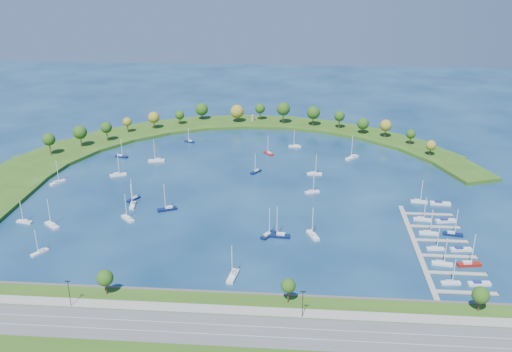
# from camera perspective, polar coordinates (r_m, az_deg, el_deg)

# --- Properties ---
(ground) EXTENTS (700.00, 700.00, 0.00)m
(ground) POSITION_cam_1_polar(r_m,az_deg,el_deg) (295.88, -1.04, -1.05)
(ground) COLOR #072444
(ground) RESTS_ON ground
(south_shoreline) EXTENTS (420.00, 43.10, 11.60)m
(south_shoreline) POSITION_cam_1_polar(r_m,az_deg,el_deg) (189.06, -4.70, -15.36)
(south_shoreline) COLOR #2A4B14
(south_shoreline) RESTS_ON ground
(breakwater) EXTENTS (286.74, 247.64, 2.00)m
(breakwater) POSITION_cam_1_polar(r_m,az_deg,el_deg) (347.48, -7.91, 2.46)
(breakwater) COLOR #2A4B14
(breakwater) RESTS_ON ground
(breakwater_trees) EXTENTS (235.33, 93.13, 15.63)m
(breakwater_trees) POSITION_cam_1_polar(r_m,az_deg,el_deg) (380.62, -1.52, 5.91)
(breakwater_trees) COLOR #382314
(breakwater_trees) RESTS_ON breakwater
(harbor_tower) EXTENTS (2.60, 2.60, 4.10)m
(harbor_tower) POSITION_cam_1_polar(r_m,az_deg,el_deg) (406.13, -0.35, 5.98)
(harbor_tower) COLOR gray
(harbor_tower) RESTS_ON breakwater
(dock_system) EXTENTS (24.28, 82.00, 1.60)m
(dock_system) POSITION_cam_1_polar(r_m,az_deg,el_deg) (246.61, 17.82, -7.03)
(dock_system) COLOR gray
(dock_system) RESTS_ON ground
(moored_boat_0) EXTENTS (8.38, 4.35, 11.87)m
(moored_boat_0) POSITION_cam_1_polar(r_m,az_deg,el_deg) (347.36, -13.65, 2.01)
(moored_boat_0) COLOR #09153C
(moored_boat_0) RESTS_ON ground
(moored_boat_1) EXTENTS (8.33, 2.61, 12.13)m
(moored_boat_1) POSITION_cam_1_polar(r_m,az_deg,el_deg) (312.49, 6.02, 0.29)
(moored_boat_1) COLOR silver
(moored_boat_1) RESTS_ON ground
(moored_boat_2) EXTENTS (9.87, 4.40, 14.03)m
(moored_boat_2) POSITION_cam_1_polar(r_m,az_deg,el_deg) (335.87, -10.17, 1.62)
(moored_boat_2) COLOR silver
(moored_boat_2) RESTS_ON ground
(moored_boat_3) EXTENTS (7.68, 3.34, 10.92)m
(moored_boat_3) POSITION_cam_1_polar(r_m,az_deg,el_deg) (277.40, -22.69, -4.29)
(moored_boat_3) COLOR silver
(moored_boat_3) RESTS_ON ground
(moored_boat_4) EXTENTS (5.78, 8.10, 11.76)m
(moored_boat_4) POSITION_cam_1_polar(r_m,az_deg,el_deg) (285.79, -12.46, -2.25)
(moored_boat_4) COLOR #09153C
(moored_boat_4) RESTS_ON ground
(moored_boat_5) EXTENTS (9.56, 6.41, 13.74)m
(moored_boat_5) POSITION_cam_1_polar(r_m,az_deg,el_deg) (271.50, -9.10, -3.31)
(moored_boat_5) COLOR #09153C
(moored_boat_5) RESTS_ON ground
(moored_boat_6) EXTENTS (6.94, 4.02, 9.85)m
(moored_boat_6) POSITION_cam_1_polar(r_m,az_deg,el_deg) (367.76, -6.84, 3.59)
(moored_boat_6) COLOR #09153C
(moored_boat_6) RESTS_ON ground
(moored_boat_7) EXTENTS (6.95, 8.83, 13.10)m
(moored_boat_7) POSITION_cam_1_polar(r_m,az_deg,el_deg) (244.31, 1.27, -6.01)
(moored_boat_7) COLOR #09153C
(moored_boat_7) RESTS_ON ground
(moored_boat_8) EXTENTS (6.22, 7.71, 11.51)m
(moored_boat_8) POSITION_cam_1_polar(r_m,az_deg,el_deg) (313.82, -0.00, 0.50)
(moored_boat_8) COLOR #09153C
(moored_boat_8) RESTS_ON ground
(moored_boat_9) EXTENTS (5.98, 9.52, 13.58)m
(moored_boat_9) POSITION_cam_1_polar(r_m,az_deg,el_deg) (245.22, 5.86, -6.02)
(moored_boat_9) COLOR silver
(moored_boat_9) RESTS_ON ground
(moored_boat_10) EXTENTS (8.73, 7.63, 13.38)m
(moored_boat_10) POSITION_cam_1_polar(r_m,az_deg,el_deg) (268.95, -20.22, -4.72)
(moored_boat_10) COLOR silver
(moored_boat_10) RESTS_ON ground
(moored_boat_11) EXTENTS (7.83, 4.74, 11.14)m
(moored_boat_11) POSITION_cam_1_polar(r_m,az_deg,el_deg) (288.72, 5.79, -1.58)
(moored_boat_11) COLOR silver
(moored_boat_11) RESTS_ON ground
(moored_boat_12) EXTENTS (9.28, 6.20, 13.33)m
(moored_boat_12) POSITION_cam_1_polar(r_m,az_deg,el_deg) (318.60, -14.00, 0.17)
(moored_boat_12) COLOR silver
(moored_boat_12) RESTS_ON ground
(moored_boat_13) EXTENTS (4.17, 9.96, 14.19)m
(moored_boat_13) POSITION_cam_1_polar(r_m,az_deg,el_deg) (215.53, -2.39, -10.14)
(moored_boat_13) COLOR silver
(moored_boat_13) RESTS_ON ground
(moored_boat_14) EXTENTS (5.81, 7.49, 11.07)m
(moored_boat_14) POSITION_cam_1_polar(r_m,az_deg,el_deg) (247.76, -21.33, -7.25)
(moored_boat_14) COLOR silver
(moored_boat_14) RESTS_ON ground
(moored_boat_15) EXTENTS (6.76, 7.68, 11.80)m
(moored_boat_15) POSITION_cam_1_polar(r_m,az_deg,el_deg) (342.96, 1.31, 2.39)
(moored_boat_15) COLOR maroon
(moored_boat_15) RESTS_ON ground
(moored_boat_16) EXTENTS (8.72, 9.15, 14.52)m
(moored_boat_16) POSITION_cam_1_polar(r_m,az_deg,el_deg) (340.55, 9.86, 1.93)
(moored_boat_16) COLOR silver
(moored_boat_16) RESTS_ON ground
(moored_boat_17) EXTENTS (3.63, 8.51, 12.12)m
(moored_boat_17) POSITION_cam_1_polar(r_m,az_deg,el_deg) (278.83, -12.57, -2.89)
(moored_boat_17) COLOR silver
(moored_boat_17) RESTS_ON ground
(moored_boat_18) EXTENTS (6.80, 8.91, 13.12)m
(moored_boat_18) POSITION_cam_1_polar(r_m,az_deg,el_deg) (317.51, -19.70, -0.57)
(moored_boat_18) COLOR silver
(moored_boat_18) RESTS_ON ground
(moored_boat_19) EXTENTS (10.18, 3.60, 14.67)m
(moored_boat_19) POSITION_cam_1_polar(r_m,az_deg,el_deg) (243.77, 2.37, -6.08)
(moored_boat_19) COLOR #09153C
(moored_boat_19) RESTS_ON ground
(moored_boat_20) EXTENTS (7.96, 2.58, 11.56)m
(moored_boat_20) POSITION_cam_1_polar(r_m,az_deg,el_deg) (356.84, 4.03, 3.12)
(moored_boat_20) COLOR silver
(moored_boat_20) RESTS_ON ground
(moored_boat_21) EXTENTS (7.82, 7.91, 12.78)m
(moored_boat_21) POSITION_cam_1_polar(r_m,az_deg,el_deg) (265.51, -13.04, -4.23)
(moored_boat_21) COLOR silver
(moored_boat_21) RESTS_ON ground
(docked_boat_0) EXTENTS (7.40, 2.67, 10.65)m
(docked_boat_0) POSITION_cam_1_polar(r_m,az_deg,el_deg) (223.74, 19.37, -10.24)
(docked_boat_0) COLOR silver
(docked_boat_0) RESTS_ON ground
(docked_boat_1) EXTENTS (8.64, 3.28, 1.72)m
(docked_boat_1) POSITION_cam_1_polar(r_m,az_deg,el_deg) (227.04, 21.93, -10.20)
(docked_boat_1) COLOR silver
(docked_boat_1) RESTS_ON ground
(docked_boat_2) EXTENTS (8.40, 3.57, 11.96)m
(docked_boat_2) POSITION_cam_1_polar(r_m,az_deg,el_deg) (235.22, 18.57, -8.46)
(docked_boat_2) COLOR silver
(docked_boat_2) RESTS_ON ground
(docked_boat_3) EXTENTS (9.74, 4.07, 13.89)m
(docked_boat_3) POSITION_cam_1_polar(r_m,az_deg,el_deg) (238.19, 21.03, -8.39)
(docked_boat_3) COLOR maroon
(docked_boat_3) RESTS_ON ground
(docked_boat_4) EXTENTS (7.35, 2.45, 10.65)m
(docked_boat_4) POSITION_cam_1_polar(r_m,az_deg,el_deg) (245.57, 17.94, -7.04)
(docked_boat_4) COLOR silver
(docked_boat_4) RESTS_ON ground
(docked_boat_5) EXTENTS (9.11, 3.37, 1.82)m
(docked_boat_5) POSITION_cam_1_polar(r_m,az_deg,el_deg) (248.48, 20.28, -7.06)
(docked_boat_5) COLOR silver
(docked_boat_5) RESTS_ON ground
(docked_boat_6) EXTENTS (8.24, 2.74, 11.95)m
(docked_boat_6) POSITION_cam_1_polar(r_m,az_deg,el_deg) (257.39, 17.28, -5.56)
(docked_boat_6) COLOR silver
(docked_boat_6) RESTS_ON ground
(docked_boat_7) EXTENTS (8.85, 3.84, 12.59)m
(docked_boat_7) POSITION_cam_1_polar(r_m,az_deg,el_deg) (259.86, 19.55, -5.59)
(docked_boat_7) COLOR #09153C
(docked_boat_7) RESTS_ON ground
(docked_boat_8) EXTENTS (8.20, 3.21, 11.73)m
(docked_boat_8) POSITION_cam_1_polar(r_m,az_deg,el_deg) (269.40, 16.70, -4.23)
(docked_boat_8) COLOR silver
(docked_boat_8) RESTS_ON ground
(docked_boat_9) EXTENTS (9.77, 4.24, 1.93)m
(docked_boat_9) POSITION_cam_1_polar(r_m,az_deg,el_deg) (271.30, 18.88, -4.36)
(docked_boat_9) COLOR silver
(docked_boat_9) RESTS_ON ground
(docked_boat_10) EXTENTS (8.32, 3.32, 11.90)m
(docked_boat_10) POSITION_cam_1_polar(r_m,az_deg,el_deg) (287.79, 16.40, -2.48)
(docked_boat_10) COLOR silver
(docked_boat_10) RESTS_ON ground
(docked_boat_11) EXTENTS (10.00, 3.26, 2.01)m
(docked_boat_11) POSITION_cam_1_polar(r_m,az_deg,el_deg) (288.84, 18.37, -2.66)
(docked_boat_11) COLOR silver
(docked_boat_11) RESTS_ON ground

